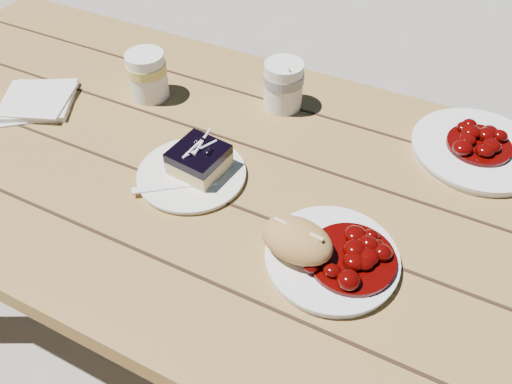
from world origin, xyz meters
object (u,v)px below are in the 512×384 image
at_px(bread_roll, 297,240).
at_px(blueberry_cake, 199,159).
at_px(coffee_cup, 283,85).
at_px(second_cup, 148,75).
at_px(picnic_table, 267,238).
at_px(dessert_plate, 192,174).
at_px(main_plate, 332,259).
at_px(second_plate, 477,150).

height_order(bread_roll, blueberry_cake, bread_roll).
bearing_deg(coffee_cup, second_cup, -160.76).
relative_size(picnic_table, second_cup, 19.00).
bearing_deg(picnic_table, blueberry_cake, -165.51).
bearing_deg(dessert_plate, second_cup, 140.33).
distance_m(main_plate, second_cup, 0.59).
bearing_deg(main_plate, coffee_cup, 125.08).
bearing_deg(picnic_table, main_plate, -34.62).
xyz_separation_m(coffee_cup, second_cup, (-0.28, -0.10, 0.00)).
distance_m(blueberry_cake, second_cup, 0.29).
distance_m(bread_roll, coffee_cup, 0.42).
bearing_deg(blueberry_cake, picnic_table, 21.08).
xyz_separation_m(picnic_table, dessert_plate, (-0.14, -0.05, 0.17)).
height_order(bread_roll, dessert_plate, bread_roll).
bearing_deg(bread_roll, picnic_table, 129.96).
distance_m(dessert_plate, second_cup, 0.30).
bearing_deg(blueberry_cake, second_cup, 150.45).
bearing_deg(main_plate, blueberry_cake, 164.22).
distance_m(main_plate, coffee_cup, 0.44).
relative_size(bread_roll, second_cup, 1.14).
relative_size(coffee_cup, second_cup, 1.00).
xyz_separation_m(main_plate, blueberry_cake, (-0.30, 0.08, 0.03)).
xyz_separation_m(bread_roll, coffee_cup, (-0.19, 0.37, 0.01)).
bearing_deg(coffee_cup, bread_roll, -62.60).
height_order(main_plate, bread_roll, bread_roll).
bearing_deg(coffee_cup, dessert_plate, -101.73).
xyz_separation_m(dessert_plate, coffee_cup, (0.06, 0.29, 0.05)).
xyz_separation_m(dessert_plate, second_plate, (0.47, 0.31, 0.00)).
height_order(dessert_plate, second_plate, second_plate).
bearing_deg(second_plate, dessert_plate, -146.48).
height_order(main_plate, second_plate, same).
height_order(blueberry_cake, coffee_cup, coffee_cup).
distance_m(picnic_table, second_cup, 0.44).
relative_size(dessert_plate, coffee_cup, 1.90).
bearing_deg(bread_roll, second_cup, 150.04).
distance_m(main_plate, blueberry_cake, 0.31).
relative_size(bread_roll, dessert_plate, 0.60).
bearing_deg(picnic_table, bread_roll, -50.04).
xyz_separation_m(blueberry_cake, second_plate, (0.46, 0.30, -0.03)).
relative_size(blueberry_cake, second_plate, 0.41).
distance_m(picnic_table, dessert_plate, 0.22).
distance_m(dessert_plate, second_plate, 0.57).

